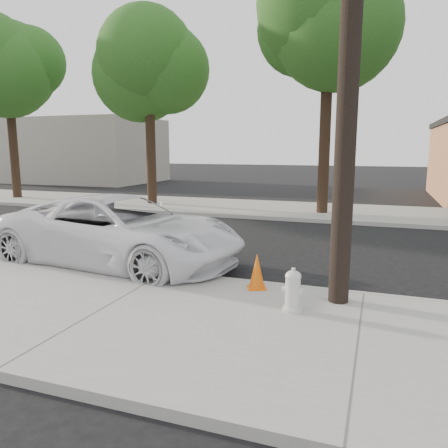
{
  "coord_description": "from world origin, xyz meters",
  "views": [
    {
      "loc": [
        4.16,
        -10.08,
        2.74
      ],
      "look_at": [
        0.81,
        -0.72,
        1.0
      ],
      "focal_mm": 35.0,
      "sensor_mm": 36.0,
      "label": 1
    }
  ],
  "objects_px": {
    "utility_pole": "(351,18)",
    "police_cruiser": "(120,231)",
    "fire_hydrant": "(293,291)",
    "traffic_cone": "(257,272)"
  },
  "relations": [
    {
      "from": "utility_pole",
      "to": "fire_hydrant",
      "type": "relative_size",
      "value": 13.56
    },
    {
      "from": "police_cruiser",
      "to": "traffic_cone",
      "type": "distance_m",
      "value": 3.76
    },
    {
      "from": "police_cruiser",
      "to": "fire_hydrant",
      "type": "xyz_separation_m",
      "value": [
        4.45,
        -1.93,
        -0.36
      ]
    },
    {
      "from": "fire_hydrant",
      "to": "police_cruiser",
      "type": "bearing_deg",
      "value": 160.27
    },
    {
      "from": "fire_hydrant",
      "to": "traffic_cone",
      "type": "distance_m",
      "value": 1.23
    },
    {
      "from": "police_cruiser",
      "to": "traffic_cone",
      "type": "height_order",
      "value": "police_cruiser"
    },
    {
      "from": "police_cruiser",
      "to": "fire_hydrant",
      "type": "bearing_deg",
      "value": -107.2
    },
    {
      "from": "utility_pole",
      "to": "fire_hydrant",
      "type": "distance_m",
      "value": 4.34
    },
    {
      "from": "fire_hydrant",
      "to": "traffic_cone",
      "type": "bearing_deg",
      "value": 136.78
    },
    {
      "from": "utility_pole",
      "to": "police_cruiser",
      "type": "height_order",
      "value": "utility_pole"
    }
  ]
}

